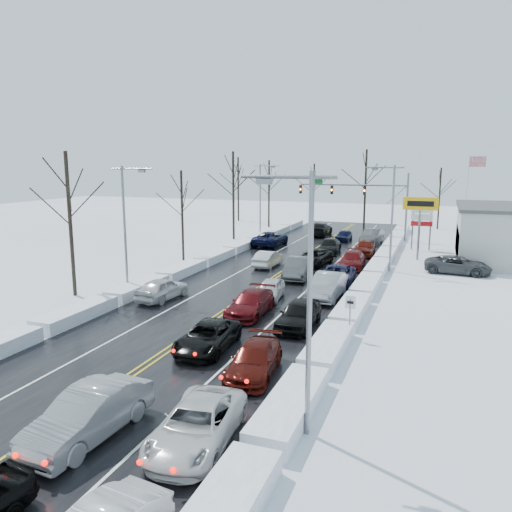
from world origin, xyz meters
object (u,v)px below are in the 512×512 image
at_px(traffic_signal_mast, 364,194).
at_px(flagpole, 468,191).
at_px(oncoming_car_0, 268,266).
at_px(tires_plus_sign, 420,208).

height_order(traffic_signal_mast, flagpole, flagpole).
relative_size(flagpole, oncoming_car_0, 2.30).
distance_m(tires_plus_sign, flagpole, 14.79).
distance_m(tires_plus_sign, oncoming_car_0, 15.56).
bearing_deg(flagpole, traffic_signal_mast, -170.27).
bearing_deg(flagpole, oncoming_car_0, -127.96).
distance_m(traffic_signal_mast, flagpole, 11.90).
bearing_deg(traffic_signal_mast, flagpole, 9.73).
bearing_deg(tires_plus_sign, oncoming_car_0, -147.52).
distance_m(traffic_signal_mast, oncoming_car_0, 21.34).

